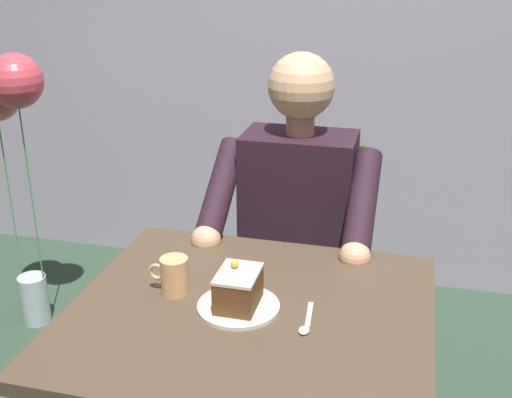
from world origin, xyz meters
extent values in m
cube|color=#4E3D2C|center=(0.00, 0.00, 0.71)|extent=(0.88, 0.78, 0.04)
cylinder|color=#493E28|center=(-0.38, -0.33, 0.36)|extent=(0.05, 0.05, 0.71)
cylinder|color=#493E28|center=(0.38, -0.33, 0.36)|extent=(0.05, 0.05, 0.71)
cube|color=#474C1F|center=(0.00, -0.65, 0.44)|extent=(0.42, 0.42, 0.04)
cube|color=#474C1F|center=(0.00, -0.84, 0.68)|extent=(0.38, 0.04, 0.45)
cylinder|color=#474C1F|center=(-0.18, -0.47, 0.22)|extent=(0.04, 0.04, 0.44)
cylinder|color=#474C1F|center=(0.18, -0.47, 0.22)|extent=(0.04, 0.04, 0.44)
cylinder|color=#474C1F|center=(-0.18, -0.83, 0.22)|extent=(0.04, 0.04, 0.44)
cylinder|color=#474C1F|center=(0.18, -0.83, 0.22)|extent=(0.04, 0.04, 0.44)
cube|color=black|center=(0.00, -0.63, 0.73)|extent=(0.36, 0.22, 0.53)
sphere|color=#E0AD80|center=(0.00, -0.63, 1.15)|extent=(0.21, 0.21, 0.21)
cylinder|color=#E0AD80|center=(0.00, -0.63, 1.02)|extent=(0.09, 0.09, 0.06)
cylinder|color=black|center=(-0.22, -0.49, 0.84)|extent=(0.08, 0.33, 0.26)
sphere|color=#E0AD80|center=(-0.22, -0.33, 0.74)|extent=(0.09, 0.09, 0.09)
cylinder|color=black|center=(0.22, -0.49, 0.84)|extent=(0.08, 0.33, 0.26)
sphere|color=#E0AD80|center=(0.22, -0.33, 0.74)|extent=(0.09, 0.09, 0.09)
cylinder|color=#2F3039|center=(-0.09, -0.51, 0.44)|extent=(0.13, 0.38, 0.14)
cylinder|color=#2F3039|center=(0.09, -0.51, 0.44)|extent=(0.13, 0.38, 0.14)
cylinder|color=#2F3039|center=(0.09, -0.33, 0.21)|extent=(0.11, 0.11, 0.42)
cylinder|color=silver|center=(0.03, 0.00, 0.73)|extent=(0.20, 0.20, 0.01)
cube|color=brown|center=(0.03, 0.00, 0.78)|extent=(0.09, 0.13, 0.08)
cube|color=beige|center=(0.03, 0.00, 0.82)|extent=(0.10, 0.13, 0.01)
sphere|color=gold|center=(0.04, -0.02, 0.84)|extent=(0.02, 0.02, 0.02)
cylinder|color=#E3AA6A|center=(0.20, -0.03, 0.78)|extent=(0.07, 0.07, 0.10)
torus|color=#E3AA6A|center=(0.25, -0.03, 0.78)|extent=(0.05, 0.01, 0.05)
cylinder|color=black|center=(0.20, -0.03, 0.82)|extent=(0.06, 0.06, 0.01)
cube|color=silver|center=(-0.15, -0.01, 0.73)|extent=(0.02, 0.11, 0.01)
ellipsoid|color=silver|center=(-0.15, 0.06, 0.73)|extent=(0.03, 0.04, 0.01)
cylinder|color=#B2C1C6|center=(1.19, -0.81, 0.11)|extent=(0.12, 0.12, 0.22)
sphere|color=#D54551|center=(1.14, -0.82, 1.07)|extent=(0.21, 0.21, 0.21)
cylinder|color=#4C9956|center=(1.14, -0.82, 0.59)|extent=(0.01, 0.01, 0.74)
cylinder|color=#4C9956|center=(1.27, -0.86, 0.56)|extent=(0.01, 0.01, 0.68)
camera|label=1|loc=(-0.35, 1.28, 1.55)|focal=44.64mm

